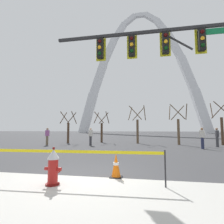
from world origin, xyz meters
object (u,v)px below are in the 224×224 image
at_px(monument_arch, 141,79).
at_px(pedestrian_walking_right, 47,136).
at_px(pedestrian_standing_center, 202,138).
at_px(pedestrian_walking_left, 217,137).
at_px(traffic_signal_gantry, 177,57).
at_px(pedestrian_near_trees, 91,136).
at_px(fire_hydrant, 53,167).
at_px(traffic_cone_by_hydrant, 116,166).

bearing_deg(monument_arch, pedestrian_walking_right, -97.43).
bearing_deg(pedestrian_standing_center, pedestrian_walking_left, 47.80).
relative_size(traffic_signal_gantry, pedestrian_near_trees, 4.92).
bearing_deg(pedestrian_walking_right, fire_hydrant, -58.90).
height_order(pedestrian_standing_center, pedestrian_near_trees, same).
bearing_deg(traffic_signal_gantry, pedestrian_near_trees, 126.65).
relative_size(traffic_cone_by_hydrant, pedestrian_walking_right, 0.46).
xyz_separation_m(fire_hydrant, traffic_signal_gantry, (3.71, 2.99, 3.94)).
relative_size(monument_arch, pedestrian_walking_right, 31.95).
distance_m(pedestrian_walking_left, pedestrian_near_trees, 10.80).
distance_m(fire_hydrant, traffic_cone_by_hydrant, 1.85).
bearing_deg(pedestrian_near_trees, monument_arch, 86.70).
bearing_deg(pedestrian_walking_left, fire_hydrant, -124.20).
bearing_deg(fire_hydrant, traffic_cone_by_hydrant, 35.16).
distance_m(monument_arch, pedestrian_walking_left, 58.89).
bearing_deg(pedestrian_near_trees, traffic_cone_by_hydrant, -68.47).
bearing_deg(pedestrian_standing_center, pedestrian_near_trees, 172.51).
relative_size(fire_hydrant, monument_arch, 0.02).
height_order(pedestrian_walking_right, pedestrian_near_trees, same).
height_order(traffic_signal_gantry, pedestrian_near_trees, traffic_signal_gantry).
relative_size(pedestrian_walking_left, pedestrian_walking_right, 1.00).
xyz_separation_m(pedestrian_standing_center, pedestrian_near_trees, (-9.13, 1.20, 0.00)).
bearing_deg(fire_hydrant, pedestrian_standing_center, 57.41).
bearing_deg(traffic_cone_by_hydrant, pedestrian_near_trees, 111.53).
xyz_separation_m(monument_arch, pedestrian_standing_center, (5.94, -56.46, -20.64)).
relative_size(traffic_cone_by_hydrant, pedestrian_walking_left, 0.46).
distance_m(pedestrian_walking_left, pedestrian_walking_right, 14.89).
relative_size(fire_hydrant, pedestrian_near_trees, 0.62).
relative_size(pedestrian_walking_left, pedestrian_near_trees, 1.00).
bearing_deg(pedestrian_walking_left, pedestrian_standing_center, -132.20).
xyz_separation_m(traffic_cone_by_hydrant, pedestrian_standing_center, (5.04, 9.18, 0.46)).
bearing_deg(traffic_signal_gantry, traffic_cone_by_hydrant, -138.76).
height_order(traffic_cone_by_hydrant, monument_arch, monument_arch).
relative_size(fire_hydrant, pedestrian_walking_left, 0.62).
bearing_deg(monument_arch, pedestrian_standing_center, -83.99).
height_order(traffic_signal_gantry, monument_arch, monument_arch).
xyz_separation_m(traffic_cone_by_hydrant, monument_arch, (-0.91, 65.64, 21.10)).
height_order(pedestrian_standing_center, pedestrian_walking_right, same).
distance_m(traffic_signal_gantry, pedestrian_walking_right, 13.60).
bearing_deg(pedestrian_walking_left, traffic_cone_by_hydrant, -121.30).
bearing_deg(fire_hydrant, pedestrian_near_trees, 102.72).
bearing_deg(traffic_signal_gantry, fire_hydrant, -141.12).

